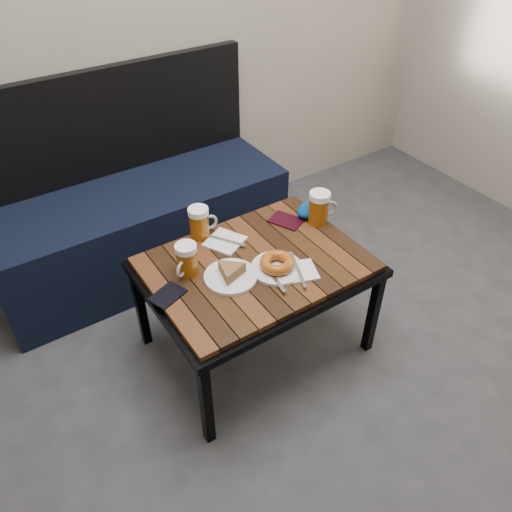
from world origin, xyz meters
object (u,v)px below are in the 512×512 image
cafe_table (256,270)px  plate_bagel (277,265)px  plate_pie (231,273)px  passport_navy (168,295)px  knit_pouch (309,209)px  bench (140,220)px  passport_burgundy (286,221)px  beer_mug_centre (200,222)px  beer_mug_right (319,207)px  beer_mug_left (187,260)px

cafe_table → plate_bagel: bearing=-63.6°
plate_pie → passport_navy: (-0.23, 0.04, -0.02)m
cafe_table → knit_pouch: size_ratio=6.42×
cafe_table → bench: bearing=102.2°
plate_pie → passport_navy: plate_pie is taller
plate_pie → passport_burgundy: bearing=24.9°
bench → beer_mug_centre: bearing=-82.0°
cafe_table → beer_mug_centre: bearing=110.2°
beer_mug_right → plate_pie: 0.50m
plate_pie → plate_bagel: plate_pie is taller
beer_mug_centre → plate_pie: beer_mug_centre is taller
beer_mug_left → plate_bagel: 0.33m
beer_mug_centre → passport_burgundy: bearing=-11.3°
passport_navy → passport_burgundy: (0.61, 0.13, 0.00)m
bench → beer_mug_left: bearing=-96.2°
bench → plate_pie: size_ratio=7.16×
bench → cafe_table: bearing=-77.8°
knit_pouch → beer_mug_centre: bearing=164.8°
plate_bagel → passport_navy: bearing=166.3°
beer_mug_right → plate_pie: bearing=-150.5°
beer_mug_centre → plate_pie: size_ratio=0.67×
plate_pie → knit_pouch: bearing=18.3°
plate_pie → knit_pouch: 0.51m
cafe_table → beer_mug_right: (0.36, 0.08, 0.11)m
beer_mug_left → beer_mug_right: size_ratio=0.91×
cafe_table → plate_pie: plate_pie is taller
cafe_table → plate_pie: bearing=-168.6°
beer_mug_left → passport_navy: 0.15m
beer_mug_left → beer_mug_right: 0.61m
beer_mug_left → plate_pie: beer_mug_left is taller
cafe_table → passport_burgundy: size_ratio=6.36×
bench → cafe_table: bench is taller
bench → knit_pouch: size_ratio=10.69×
cafe_table → plate_pie: (-0.13, -0.03, 0.07)m
beer_mug_centre → passport_burgundy: beer_mug_centre is taller
beer_mug_left → beer_mug_centre: (0.15, 0.17, 0.00)m
beer_mug_centre → passport_navy: 0.36m
bench → beer_mug_right: size_ratio=10.04×
plate_bagel → cafe_table: bearing=116.4°
knit_pouch → passport_burgundy: bearing=172.1°
passport_burgundy → knit_pouch: (0.11, -0.02, 0.03)m
plate_pie → passport_navy: bearing=169.7°
bench → beer_mug_left: size_ratio=11.01×
passport_burgundy → beer_mug_left: bearing=163.0°
beer_mug_centre → beer_mug_right: beer_mug_right is taller
beer_mug_left → plate_bagel: size_ratio=0.51×
cafe_table → passport_burgundy: 0.30m
cafe_table → plate_bagel: size_ratio=3.38×
bench → beer_mug_centre: (0.07, -0.52, 0.27)m
beer_mug_centre → passport_navy: bearing=-131.2°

